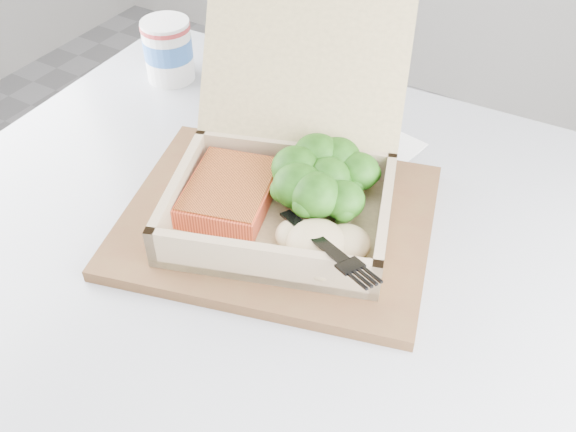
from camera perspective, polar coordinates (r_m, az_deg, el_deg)
The scene contains 9 objects.
cafe_table at distance 0.83m, azimuth -3.93°, elevation -10.45°, with size 0.77×0.77×0.70m.
serving_tray at distance 0.69m, azimuth -0.93°, elevation -0.34°, with size 0.32×0.26×0.01m, color brown.
takeout_container at distance 0.68m, azimuth 0.01°, elevation 4.92°, with size 0.30×0.33×0.19m.
salmon_fillet at distance 0.68m, azimuth -5.17°, elevation 2.10°, with size 0.09×0.11×0.02m, color #EC562E.
broccoli_pile at distance 0.68m, azimuth 3.58°, elevation 2.82°, with size 0.12×0.12×0.04m, color #2E7A1B, non-canonical shape.
mashed_potatoes at distance 0.62m, azimuth 2.57°, elevation -2.31°, with size 0.09×0.08×0.03m, color #CDB485.
plastic_fork at distance 0.62m, azimuth 1.23°, elevation -0.61°, with size 0.15×0.09×0.03m.
paper_cup at distance 0.94m, azimuth -10.62°, elevation 14.42°, with size 0.07×0.07×0.09m.
receipt at distance 0.80m, azimuth 7.91°, elevation 5.26°, with size 0.07×0.13×0.00m, color white.
Camera 1 is at (-0.08, 0.09, 1.18)m, focal length 40.00 mm.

